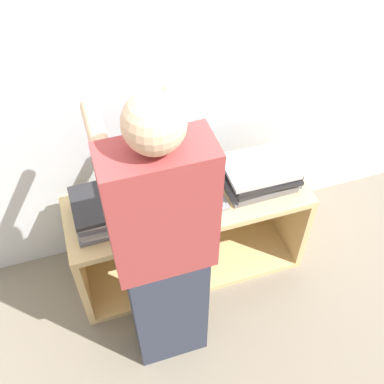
{
  "coord_description": "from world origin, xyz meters",
  "views": [
    {
      "loc": [
        -0.46,
        -1.26,
        2.29
      ],
      "look_at": [
        0.0,
        0.16,
        0.7
      ],
      "focal_mm": 42.0,
      "sensor_mm": 36.0,
      "label": 1
    }
  ],
  "objects_px": {
    "laptop_open": "(185,183)",
    "person": "(164,253)",
    "laptop_stack_left": "(112,207)",
    "laptop_stack_right": "(259,173)"
  },
  "relations": [
    {
      "from": "laptop_open",
      "to": "person",
      "type": "height_order",
      "value": "person"
    },
    {
      "from": "laptop_stack_left",
      "to": "laptop_open",
      "type": "bearing_deg",
      "value": 8.25
    },
    {
      "from": "laptop_stack_left",
      "to": "laptop_stack_right",
      "type": "xyz_separation_m",
      "value": [
        0.78,
        -0.0,
        0.0
      ]
    },
    {
      "from": "laptop_stack_right",
      "to": "person",
      "type": "xyz_separation_m",
      "value": [
        -0.63,
        -0.43,
        0.13
      ]
    },
    {
      "from": "laptop_open",
      "to": "laptop_stack_left",
      "type": "xyz_separation_m",
      "value": [
        -0.39,
        -0.06,
        0.01
      ]
    },
    {
      "from": "laptop_stack_left",
      "to": "laptop_stack_right",
      "type": "relative_size",
      "value": 1.0
    },
    {
      "from": "laptop_stack_right",
      "to": "person",
      "type": "height_order",
      "value": "person"
    },
    {
      "from": "laptop_stack_right",
      "to": "laptop_open",
      "type": "bearing_deg",
      "value": 171.71
    },
    {
      "from": "laptop_stack_left",
      "to": "laptop_stack_right",
      "type": "bearing_deg",
      "value": -0.04
    },
    {
      "from": "person",
      "to": "laptop_stack_right",
      "type": "bearing_deg",
      "value": 34.2
    }
  ]
}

